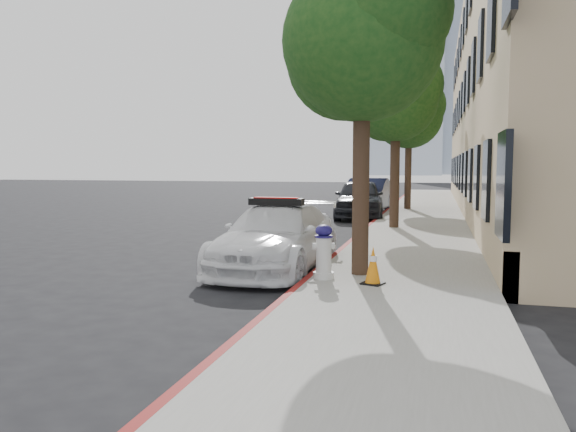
# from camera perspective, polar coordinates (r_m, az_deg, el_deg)

# --- Properties ---
(ground) EXTENTS (120.00, 120.00, 0.00)m
(ground) POSITION_cam_1_polar(r_m,az_deg,el_deg) (12.84, -4.45, -4.25)
(ground) COLOR black
(ground) RESTS_ON ground
(sidewalk) EXTENTS (3.20, 50.00, 0.15)m
(sidewalk) POSITION_cam_1_polar(r_m,az_deg,el_deg) (22.04, 13.30, -0.25)
(sidewalk) COLOR gray
(sidewalk) RESTS_ON ground
(curb_strip) EXTENTS (0.12, 50.00, 0.15)m
(curb_strip) POSITION_cam_1_polar(r_m,az_deg,el_deg) (22.14, 9.31, -0.16)
(curb_strip) COLOR maroon
(curb_strip) RESTS_ON ground
(building) EXTENTS (8.00, 36.00, 10.00)m
(building) POSITION_cam_1_polar(r_m,az_deg,el_deg) (27.55, 25.77, 10.69)
(building) COLOR tan
(building) RESTS_ON ground
(tower_left) EXTENTS (18.00, 14.00, 60.00)m
(tower_left) POSITION_cam_1_polar(r_m,az_deg,el_deg) (135.11, 11.68, 16.94)
(tower_left) COLOR #9EA8B7
(tower_left) RESTS_ON ground
(tower_right) EXTENTS (14.00, 14.00, 44.00)m
(tower_right) POSITION_cam_1_polar(r_m,az_deg,el_deg) (148.36, 17.11, 12.61)
(tower_right) COLOR #9EA8B7
(tower_right) RESTS_ON ground
(tree_near) EXTENTS (2.92, 2.82, 5.62)m
(tree_near) POSITION_cam_1_polar(r_m,az_deg,el_deg) (10.25, 7.74, 17.39)
(tree_near) COLOR black
(tree_near) RESTS_ON sidewalk
(tree_mid) EXTENTS (2.77, 2.64, 5.43)m
(tree_mid) POSITION_cam_1_polar(r_m,az_deg,el_deg) (18.09, 11.01, 11.61)
(tree_mid) COLOR black
(tree_mid) RESTS_ON sidewalk
(tree_far) EXTENTS (3.10, 3.00, 5.81)m
(tree_far) POSITION_cam_1_polar(r_m,az_deg,el_deg) (26.06, 12.27, 10.06)
(tree_far) COLOR black
(tree_far) RESTS_ON sidewalk
(police_car) EXTENTS (1.93, 4.55, 1.46)m
(police_car) POSITION_cam_1_polar(r_m,az_deg,el_deg) (11.30, -1.18, -2.14)
(police_car) COLOR white
(police_car) RESTS_ON ground
(parked_car_mid) EXTENTS (2.31, 4.78, 1.57)m
(parked_car_mid) POSITION_cam_1_polar(r_m,az_deg,el_deg) (22.65, 7.26, 1.79)
(parked_car_mid) COLOR black
(parked_car_mid) RESTS_ON ground
(parked_car_far) EXTENTS (1.83, 4.74, 1.54)m
(parked_car_far) POSITION_cam_1_polar(r_m,az_deg,el_deg) (25.16, 8.06, 2.07)
(parked_car_far) COLOR #151A35
(parked_car_far) RESTS_ON ground
(fire_hydrant) EXTENTS (0.40, 0.36, 0.93)m
(fire_hydrant) POSITION_cam_1_polar(r_m,az_deg,el_deg) (9.67, 3.65, -3.70)
(fire_hydrant) COLOR silver
(fire_hydrant) RESTS_ON sidewalk
(traffic_cone) EXTENTS (0.41, 0.41, 0.63)m
(traffic_cone) POSITION_cam_1_polar(r_m,az_deg,el_deg) (9.32, 8.63, -4.99)
(traffic_cone) COLOR black
(traffic_cone) RESTS_ON sidewalk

